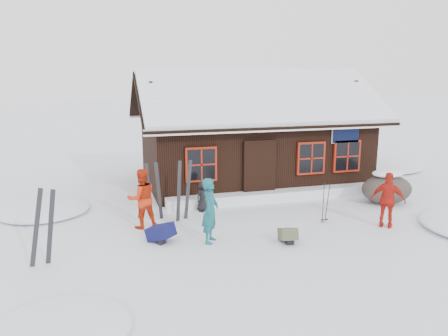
{
  "coord_description": "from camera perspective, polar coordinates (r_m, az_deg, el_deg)",
  "views": [
    {
      "loc": [
        -4.15,
        -11.01,
        4.21
      ],
      "look_at": [
        -0.48,
        1.93,
        1.3
      ],
      "focal_mm": 35.0,
      "sensor_mm": 36.0,
      "label": 1
    }
  ],
  "objects": [
    {
      "name": "ground",
      "position": [
        12.49,
        4.57,
        -7.52
      ],
      "size": [
        120.0,
        120.0,
        0.0
      ],
      "primitive_type": "plane",
      "color": "white",
      "rests_on": "ground"
    },
    {
      "name": "skier_crouched",
      "position": [
        13.61,
        -2.79,
        -3.7
      ],
      "size": [
        0.56,
        0.49,
        0.97
      ],
      "primitive_type": "imported",
      "rotation": [
        0.0,
        0.0,
        0.48
      ],
      "color": "black",
      "rests_on": "ground"
    },
    {
      "name": "skier_teal",
      "position": [
        11.05,
        -1.81,
        -5.58
      ],
      "size": [
        0.64,
        0.73,
        1.67
      ],
      "primitive_type": "imported",
      "rotation": [
        0.0,
        0.0,
        1.08
      ],
      "color": "#145960",
      "rests_on": "ground"
    },
    {
      "name": "mountain_hut",
      "position": [
        17.16,
        3.59,
        3.36
      ],
      "size": [
        8.9,
        6.09,
        4.42
      ],
      "color": "black",
      "rests_on": "ground"
    },
    {
      "name": "snow_mounds",
      "position": [
        14.73,
        8.1,
        -4.52
      ],
      "size": [
        20.6,
        13.2,
        0.48
      ],
      "color": "white",
      "rests_on": "ground"
    },
    {
      "name": "backpack_olive",
      "position": [
        11.34,
        8.33,
        -8.9
      ],
      "size": [
        0.5,
        0.61,
        0.3
      ],
      "primitive_type": "cube",
      "rotation": [
        0.0,
        0.0,
        -0.17
      ],
      "color": "#4B4E38",
      "rests_on": "ground"
    },
    {
      "name": "ski_pair_right",
      "position": [
        12.78,
        -5.32,
        -3.04
      ],
      "size": [
        0.54,
        0.22,
        1.82
      ],
      "rotation": [
        0.0,
        0.0,
        0.3
      ],
      "color": "black",
      "rests_on": "ground"
    },
    {
      "name": "ski_pair_mid",
      "position": [
        12.94,
        -9.14,
        -3.11
      ],
      "size": [
        0.5,
        0.1,
        1.76
      ],
      "rotation": [
        0.0,
        0.0,
        0.05
      ],
      "color": "black",
      "rests_on": "ground"
    },
    {
      "name": "skier_orange_left",
      "position": [
        12.3,
        -10.7,
        -3.93
      ],
      "size": [
        0.93,
        0.79,
        1.68
      ],
      "primitive_type": "imported",
      "rotation": [
        0.0,
        0.0,
        3.35
      ],
      "color": "red",
      "rests_on": "ground"
    },
    {
      "name": "skier_orange_right",
      "position": [
        12.92,
        20.63,
        -3.96
      ],
      "size": [
        0.95,
        0.89,
        1.57
      ],
      "primitive_type": "imported",
      "rotation": [
        0.0,
        0.0,
        2.43
      ],
      "color": "red",
      "rests_on": "ground"
    },
    {
      "name": "ski_pair_left",
      "position": [
        10.53,
        -22.52,
        -7.26
      ],
      "size": [
        0.69,
        0.24,
        1.83
      ],
      "rotation": [
        0.0,
        0.0,
        -0.18
      ],
      "color": "black",
      "rests_on": "ground"
    },
    {
      "name": "boulder",
      "position": [
        15.42,
        20.48,
        -2.47
      ],
      "size": [
        1.72,
        1.29,
        1.0
      ],
      "color": "#463D38",
      "rests_on": "ground"
    },
    {
      "name": "ski_poles",
      "position": [
        12.9,
        13.08,
        -4.56
      ],
      "size": [
        0.21,
        0.11,
        1.2
      ],
      "color": "black",
      "rests_on": "ground"
    },
    {
      "name": "backpack_blue",
      "position": [
        11.4,
        -8.25,
        -8.67
      ],
      "size": [
        0.78,
        0.79,
        0.34
      ],
      "primitive_type": "cube",
      "rotation": [
        0.0,
        0.0,
        0.76
      ],
      "color": "#101245",
      "rests_on": "ground"
    },
    {
      "name": "snow_drift",
      "position": [
        14.97,
        6.98,
        -3.53
      ],
      "size": [
        7.6,
        0.6,
        0.35
      ],
      "primitive_type": "cube",
      "color": "white",
      "rests_on": "ground"
    }
  ]
}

